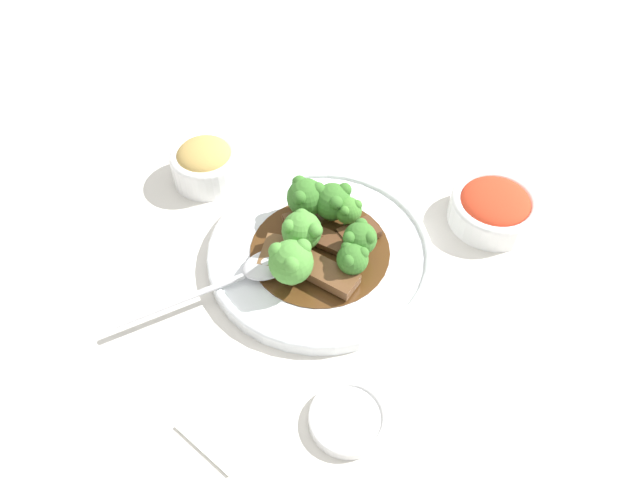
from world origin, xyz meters
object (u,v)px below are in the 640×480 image
Objects in this scene: broccoli_floret_1 at (291,261)px; broccoli_floret_4 at (332,201)px; serving_spoon at (253,271)px; broccoli_floret_5 at (360,238)px; beef_strip_0 at (302,227)px; broccoli_floret_3 at (353,259)px; beef_strip_2 at (279,254)px; beef_strip_3 at (359,233)px; broccoli_floret_0 at (306,197)px; beef_strip_1 at (326,274)px; beef_strip_4 at (333,242)px; side_bowl_appetizer at (205,163)px; side_bowl_kimchi at (494,207)px; broccoli_floret_2 at (302,230)px; main_plate at (320,253)px; sauce_dish at (348,418)px; broccoli_floret_6 at (348,210)px.

broccoli_floret_4 is (-0.11, -0.00, -0.01)m from broccoli_floret_1.
broccoli_floret_4 is 0.13m from serving_spoon.
beef_strip_0 is at bearing -92.05° from broccoli_floret_5.
beef_strip_0 is 1.49× the size of broccoli_floret_3.
beef_strip_2 is 0.10m from beef_strip_3.
broccoli_floret_0 is (-0.08, -0.00, 0.02)m from beef_strip_2.
beef_strip_1 is 0.05m from beef_strip_4.
serving_spoon is 1.98× the size of side_bowl_appetizer.
beef_strip_1 reaches higher than beef_strip_3.
side_bowl_appetizer is (-0.09, -0.16, 0.00)m from beef_strip_2.
side_bowl_kimchi is (-0.22, 0.22, -0.00)m from serving_spoon.
broccoli_floret_3 is at bearing 41.16° from broccoli_floret_4.
broccoli_floret_3 is at bearing 74.25° from side_bowl_appetizer.
broccoli_floret_2 is (-0.05, -0.01, -0.00)m from broccoli_floret_1.
broccoli_floret_3 reaches higher than beef_strip_2.
broccoli_floret_3 is (0.05, 0.02, 0.02)m from beef_strip_3.
beef_strip_2 is at bearing -46.16° from main_plate.
side_bowl_appetizer is (-0.04, -0.24, -0.02)m from broccoli_floret_5.
broccoli_floret_2 reaches higher than broccoli_floret_5.
main_plate is at bearing 74.42° from side_bowl_appetizer.
beef_strip_1 is 0.08m from serving_spoon.
serving_spoon is at bearing 49.90° from side_bowl_appetizer.
side_bowl_kimchi is 1.40× the size of sauce_dish.
beef_strip_2 is 0.21m from sauce_dish.
broccoli_floret_6 reaches higher than beef_strip_4.
broccoli_floret_1 is at bearing -39.26° from side_bowl_kimchi.
broccoli_floret_0 is at bearing -72.53° from broccoli_floret_4.
broccoli_floret_3 is 0.23× the size of serving_spoon.
beef_strip_2 is at bearing -76.21° from broccoli_floret_3.
beef_strip_4 is 1.28× the size of broccoli_floret_1.
broccoli_floret_5 is (-0.05, 0.08, 0.02)m from beef_strip_2.
beef_strip_4 is 1.78× the size of broccoli_floret_6.
beef_strip_3 is 0.23m from sauce_dish.
beef_strip_1 and beef_strip_2 have the same top height.
beef_strip_4 is at bearing -162.47° from beef_strip_1.
beef_strip_4 is at bearing -149.76° from sauce_dish.
broccoli_floret_4 is (-0.04, -0.02, 0.02)m from beef_strip_4.
beef_strip_0 is 1.17× the size of broccoli_floret_0.
broccoli_floret_6 is (-0.08, 0.05, 0.02)m from beef_strip_2.
broccoli_floret_2 is at bearing 151.45° from serving_spoon.
broccoli_floret_0 is 0.48× the size of side_bowl_kimchi.
beef_strip_0 and beef_strip_4 have the same top height.
broccoli_floret_3 is 0.82× the size of broccoli_floret_4.
beef_strip_1 is 0.06m from broccoli_floret_2.
broccoli_floret_6 is 0.13m from serving_spoon.
beef_strip_1 is 0.84× the size of side_bowl_appetizer.
side_bowl_appetizer is (-0.01, -0.16, -0.02)m from broccoli_floret_0.
side_bowl_appetizer is (-0.11, -0.19, -0.02)m from broccoli_floret_1.
broccoli_floret_0 reaches higher than beef_strip_0.
broccoli_floret_2 is 1.11× the size of broccoli_floret_4.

